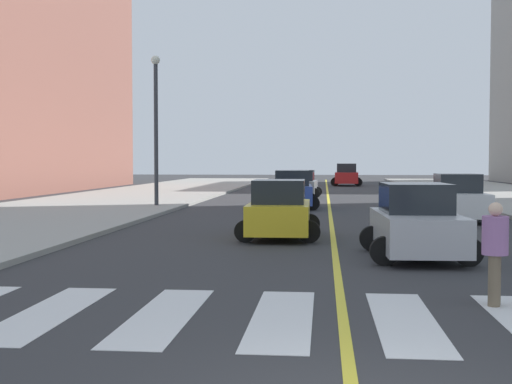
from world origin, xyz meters
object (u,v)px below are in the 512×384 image
Objects in this scene: car_white_fifth at (458,199)px; car_gray_third at (302,185)px; car_silver_fourth at (416,223)px; pedestrian_crossing at (495,249)px; car_blue_second at (292,191)px; car_red_sixth at (346,175)px; street_lamp at (156,117)px; car_yellow_nearest at (279,211)px.

car_gray_third is at bearing -67.42° from car_white_fifth.
car_silver_fourth is 10.95m from car_white_fifth.
car_white_fifth is at bearing 8.04° from pedestrian_crossing.
car_blue_second is at bearing -79.73° from car_silver_fourth.
car_red_sixth reaches higher than car_blue_second.
street_lamp is (-6.87, -10.85, 3.68)m from car_gray_third.
car_gray_third is at bearing -84.77° from car_silver_fourth.
car_silver_fourth is 48.56m from car_red_sixth.
car_red_sixth reaches higher than car_silver_fourth.
car_yellow_nearest is 0.54× the size of street_lamp.
car_yellow_nearest is at bearing 46.49° from car_white_fifth.
car_silver_fourth is at bearing 91.84° from car_red_sixth.
car_gray_third is 0.97× the size of car_white_fifth.
car_yellow_nearest is 44.79m from car_red_sixth.
car_blue_second is 10.44m from car_gray_third.
street_lamp is (-6.92, 12.62, 3.67)m from car_yellow_nearest.
pedestrian_crossing is at bearing 82.44° from car_white_fifth.
car_red_sixth is at bearing 83.11° from car_gray_third.
car_white_fifth is 0.88× the size of car_red_sixth.
car_blue_second is 9.32m from car_white_fifth.
pedestrian_crossing is (-2.47, -16.04, 0.06)m from car_white_fifth.
car_silver_fourth is at bearing -79.91° from car_gray_third.
car_blue_second is at bearing -42.27° from car_white_fifth.
car_silver_fourth is at bearing -79.89° from car_blue_second.
car_red_sixth reaches higher than car_yellow_nearest.
car_red_sixth is at bearing -84.20° from car_white_fifth.
street_lamp is at bearing 118.12° from car_yellow_nearest.
car_red_sixth is 2.83× the size of pedestrian_crossing.
street_lamp reaches higher than car_blue_second.
car_white_fifth is 15.19m from street_lamp.
street_lamp reaches higher than car_red_sixth.
car_white_fifth is at bearing -66.03° from car_gray_third.
car_white_fifth reaches higher than car_silver_fourth.
car_yellow_nearest is at bearing -87.31° from car_gray_third.
street_lamp is (-13.47, 5.99, 3.64)m from car_white_fifth.
street_lamp reaches higher than car_silver_fourth.
car_gray_third is at bearing 86.66° from car_blue_second.
car_silver_fourth is 0.86× the size of car_red_sixth.
car_silver_fourth reaches higher than pedestrian_crossing.
car_blue_second is 2.56× the size of pedestrian_crossing.
car_red_sixth is at bearing 80.89° from car_blue_second.
car_gray_third is 13.36m from street_lamp.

